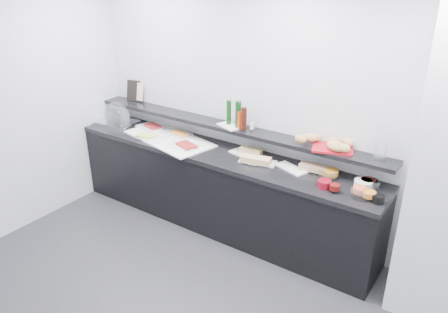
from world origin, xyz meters
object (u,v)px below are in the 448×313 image
Objects in this scene: cloche_base at (117,123)px; sandwich_plate_mid at (258,162)px; framed_print at (134,91)px; carafe at (382,144)px; bread_tray at (333,148)px; condiment_tray at (230,126)px.

cloche_base reaches higher than sandwich_plate_mid.
framed_print is at bearing 160.05° from sandwich_plate_mid.
carafe is at bearing -16.45° from framed_print.
cloche_base is at bearing 167.77° from sandwich_plate_mid.
carafe is at bearing -17.37° from bread_tray.
sandwich_plate_mid is at bearing -22.68° from framed_print.
carafe is (3.16, 0.20, 0.38)m from cloche_base.
carafe is at bearing 22.01° from condiment_tray.
condiment_tray is at bearing 162.28° from bread_tray.
sandwich_plate_mid is 1.00× the size of bread_tray.
bread_tray is (1.14, 0.03, 0.00)m from condiment_tray.
bread_tray is (2.65, -0.08, -0.12)m from framed_print.
condiment_tray is at bearing -19.29° from framed_print.
carafe is at bearing -2.94° from sandwich_plate_mid.
sandwich_plate_mid is at bearing -170.38° from carafe.
bread_tray is 1.24× the size of carafe.
framed_print is 0.96× the size of condiment_tray.
carafe is (3.08, -0.06, 0.02)m from framed_print.
sandwich_plate_mid is 1.43× the size of framed_print.
framed_print reaches higher than cloche_base.
sandwich_plate_mid is 2.00m from framed_print.
framed_print is 2.65m from bread_tray.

